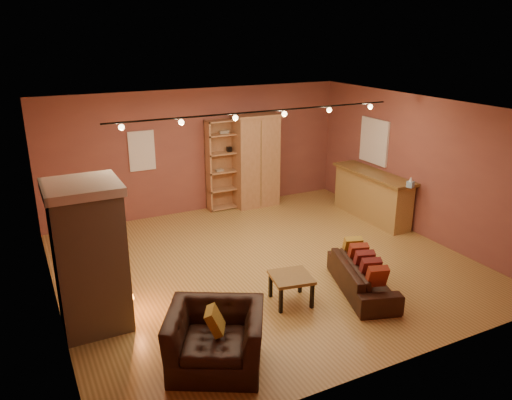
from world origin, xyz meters
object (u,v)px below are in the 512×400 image
fireplace (90,256)px  bookcase (224,164)px  coffee_table (291,280)px  armoire (256,160)px  armchair (215,330)px  loveseat (363,271)px  bar_counter (372,195)px

fireplace → bookcase: fireplace is taller
bookcase → coffee_table: size_ratio=3.02×
fireplace → armoire: armoire is taller
armchair → coffee_table: armchair is taller
loveseat → coffee_table: bearing=97.7°
armchair → coffee_table: 1.86m
loveseat → armchair: 2.91m
bar_counter → fireplace: bearing=-165.5°
bar_counter → loveseat: 3.42m
fireplace → bar_counter: 6.47m
bookcase → armchair: (-2.44, -5.38, -0.55)m
fireplace → bookcase: size_ratio=1.01×
bar_counter → loveseat: size_ratio=1.24×
bookcase → bar_counter: size_ratio=0.95×
armoire → armchair: bearing=-121.3°
armchair → fireplace: bearing=154.2°
loveseat → coffee_table: loveseat is taller
bar_counter → armchair: size_ratio=1.58×
loveseat → fireplace: bearing=94.5°
fireplace → armoire: (4.34, 3.57, 0.04)m
bar_counter → loveseat: bearing=-131.2°
armchair → armoire: bearing=87.4°
bookcase → coffee_table: (-0.82, -4.48, -0.68)m
bookcase → coffee_table: bearing=-100.4°
bookcase → loveseat: 4.76m
fireplace → armoire: size_ratio=0.97×
armoire → loveseat: armoire is taller
coffee_table → bar_counter: bearing=34.3°
fireplace → loveseat: (3.99, -0.96, -0.71)m
fireplace → coffee_table: 2.96m
armchair → bookcase: bearing=94.4°
armoire → bar_counter: 2.78m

